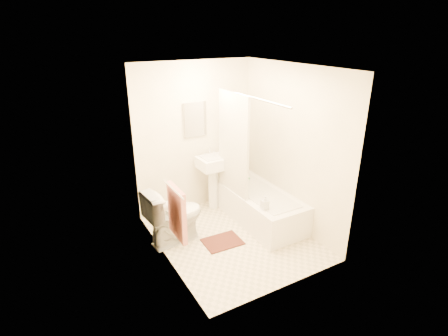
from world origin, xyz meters
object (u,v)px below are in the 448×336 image
bath_mat (222,242)px  soap_bottle (265,203)px  sink (214,180)px  bathtub (258,205)px  toilet (174,216)px

bath_mat → soap_bottle: (0.56, -0.20, 0.57)m
sink → bathtub: (0.43, -0.68, -0.26)m
sink → bathtub: bearing=-58.8°
toilet → bath_mat: (0.56, -0.37, -0.39)m
sink → toilet: bearing=-148.2°
bath_mat → sink: bearing=68.4°
sink → bath_mat: (-0.39, -0.99, -0.49)m
sink → bathtub: 0.84m
soap_bottle → toilet: bearing=153.0°
toilet → sink: 1.14m
bathtub → bath_mat: size_ratio=3.18×
bathtub → bath_mat: bearing=-159.2°
bathtub → toilet: bearing=177.6°
sink → bath_mat: 1.17m
toilet → soap_bottle: toilet is taller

